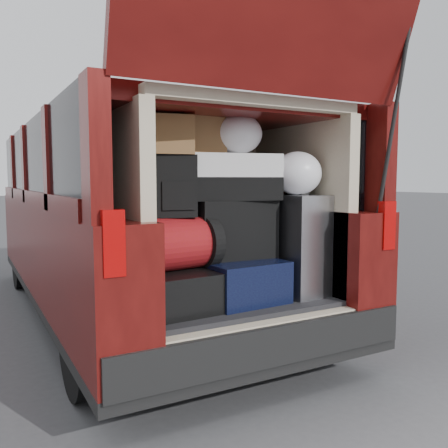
{
  "coord_description": "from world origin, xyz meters",
  "views": [
    {
      "loc": [
        -1.44,
        -2.41,
        1.3
      ],
      "look_at": [
        -0.0,
        0.2,
        1.02
      ],
      "focal_mm": 38.0,
      "sensor_mm": 36.0,
      "label": 1
    }
  ],
  "objects_px": {
    "navy_hardshell": "(234,279)",
    "red_duffel": "(175,244)",
    "silver_roller": "(294,244)",
    "black_hardshell": "(174,289)",
    "backpack": "(173,186)",
    "black_soft_case": "(232,229)",
    "twotone_duffel": "(226,177)"
  },
  "relations": [
    {
      "from": "navy_hardshell",
      "to": "red_duffel",
      "type": "bearing_deg",
      "value": -179.73
    },
    {
      "from": "silver_roller",
      "to": "black_hardshell",
      "type": "bearing_deg",
      "value": 172.44
    },
    {
      "from": "red_duffel",
      "to": "backpack",
      "type": "bearing_deg",
      "value": 71.47
    },
    {
      "from": "silver_roller",
      "to": "backpack",
      "type": "relative_size",
      "value": 1.81
    },
    {
      "from": "silver_roller",
      "to": "red_duffel",
      "type": "xyz_separation_m",
      "value": [
        -0.84,
        0.04,
        0.06
      ]
    },
    {
      "from": "silver_roller",
      "to": "red_duffel",
      "type": "height_order",
      "value": "silver_roller"
    },
    {
      "from": "backpack",
      "to": "black_soft_case",
      "type": "bearing_deg",
      "value": 17.21
    },
    {
      "from": "red_duffel",
      "to": "navy_hardshell",
      "type": "bearing_deg",
      "value": -4.66
    },
    {
      "from": "silver_roller",
      "to": "red_duffel",
      "type": "distance_m",
      "value": 0.84
    },
    {
      "from": "twotone_duffel",
      "to": "navy_hardshell",
      "type": "bearing_deg",
      "value": -60.56
    },
    {
      "from": "backpack",
      "to": "silver_roller",
      "type": "bearing_deg",
      "value": 6.28
    },
    {
      "from": "black_hardshell",
      "to": "twotone_duffel",
      "type": "distance_m",
      "value": 0.77
    },
    {
      "from": "navy_hardshell",
      "to": "backpack",
      "type": "relative_size",
      "value": 1.63
    },
    {
      "from": "red_duffel",
      "to": "backpack",
      "type": "xyz_separation_m",
      "value": [
        0.01,
        0.03,
        0.33
      ]
    },
    {
      "from": "navy_hardshell",
      "to": "backpack",
      "type": "height_order",
      "value": "backpack"
    },
    {
      "from": "backpack",
      "to": "twotone_duffel",
      "type": "bearing_deg",
      "value": 19.91
    },
    {
      "from": "black_soft_case",
      "to": "navy_hardshell",
      "type": "bearing_deg",
      "value": -102.99
    },
    {
      "from": "black_hardshell",
      "to": "black_soft_case",
      "type": "bearing_deg",
      "value": 5.23
    },
    {
      "from": "navy_hardshell",
      "to": "red_duffel",
      "type": "height_order",
      "value": "red_duffel"
    },
    {
      "from": "navy_hardshell",
      "to": "red_duffel",
      "type": "distance_m",
      "value": 0.48
    },
    {
      "from": "backpack",
      "to": "twotone_duffel",
      "type": "distance_m",
      "value": 0.39
    },
    {
      "from": "silver_roller",
      "to": "twotone_duffel",
      "type": "relative_size",
      "value": 1.02
    },
    {
      "from": "silver_roller",
      "to": "navy_hardshell",
      "type": "bearing_deg",
      "value": 167.4
    },
    {
      "from": "red_duffel",
      "to": "black_soft_case",
      "type": "height_order",
      "value": "black_soft_case"
    },
    {
      "from": "backpack",
      "to": "twotone_duffel",
      "type": "xyz_separation_m",
      "value": [
        0.39,
        0.06,
        0.05
      ]
    },
    {
      "from": "black_soft_case",
      "to": "backpack",
      "type": "xyz_separation_m",
      "value": [
        -0.42,
        -0.05,
        0.28
      ]
    },
    {
      "from": "black_hardshell",
      "to": "red_duffel",
      "type": "height_order",
      "value": "red_duffel"
    },
    {
      "from": "twotone_duffel",
      "to": "black_hardshell",
      "type": "bearing_deg",
      "value": -157.6
    },
    {
      "from": "silver_roller",
      "to": "black_soft_case",
      "type": "distance_m",
      "value": 0.44
    },
    {
      "from": "red_duffel",
      "to": "black_soft_case",
      "type": "relative_size",
      "value": 0.92
    },
    {
      "from": "navy_hardshell",
      "to": "black_soft_case",
      "type": "bearing_deg",
      "value": 70.51
    },
    {
      "from": "black_soft_case",
      "to": "backpack",
      "type": "height_order",
      "value": "backpack"
    }
  ]
}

